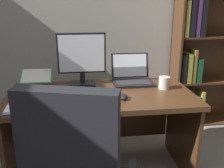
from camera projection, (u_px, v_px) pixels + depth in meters
The scene contains 12 objects.
wall_back at pixel (108, 11), 2.99m from camera, with size 5.69×0.12×2.70m, color #B2ADA3.
desk at pixel (100, 113), 2.25m from camera, with size 1.50×0.76×0.74m.
bookshelf at pixel (204, 38), 2.99m from camera, with size 0.92×0.30×2.15m.
monitor at pixel (82, 60), 2.27m from camera, with size 0.42×0.16×0.46m.
laptop at pixel (132, 77), 2.39m from camera, with size 0.35×0.31×0.25m.
keyboard at pixel (84, 99), 1.95m from camera, with size 0.42×0.15×0.02m, color black.
computer_mouse at pixel (123, 97), 1.99m from camera, with size 0.06×0.10×0.04m, color black.
reading_stand_with_book at pixel (36, 78), 2.32m from camera, with size 0.28×0.25×0.12m.
open_binder at pixel (44, 104), 1.87m from camera, with size 0.52×0.32×0.02m.
notepad at pixel (61, 96), 2.05m from camera, with size 0.15×0.21×0.01m, color white.
pen at pixel (63, 94), 2.05m from camera, with size 0.01×0.01×0.14m, color black.
coffee_mug at pixel (164, 83), 2.22m from camera, with size 0.09×0.09×0.10m, color silver.
Camera 1 is at (-0.36, -0.82, 1.46)m, focal length 41.74 mm.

